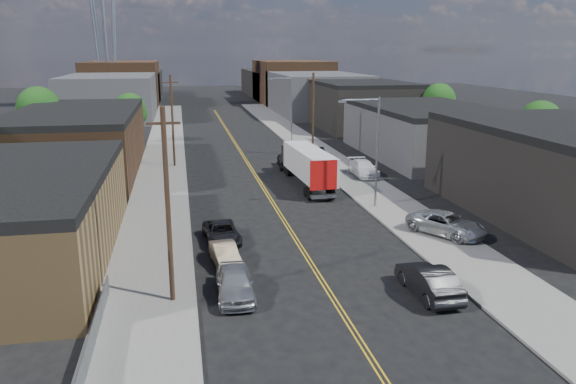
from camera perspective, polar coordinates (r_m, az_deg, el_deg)
name	(u,v)px	position (r m, az deg, el deg)	size (l,w,h in m)	color
ground	(235,143)	(78.53, -5.39, 4.96)	(260.00, 260.00, 0.00)	black
centerline	(248,164)	(63.85, -4.05, 2.85)	(0.32, 120.00, 0.01)	gold
sidewalk_left	(163,167)	(63.44, -12.60, 2.53)	(5.00, 140.00, 0.15)	slate
sidewalk_right	(329,160)	(65.63, 4.23, 3.22)	(5.00, 140.00, 0.15)	slate
warehouse_tan	(7,216)	(38.00, -26.69, -2.22)	(12.00, 22.00, 5.60)	olive
warehouse_brown	(78,141)	(62.76, -20.58, 4.84)	(12.00, 26.00, 6.60)	#49301D
industrial_right_a	(572,171)	(48.24, 26.92, 1.90)	(14.00, 22.00, 7.10)	black
industrial_right_b	(428,131)	(70.33, 13.99, 6.04)	(14.00, 24.00, 6.10)	#38383B
industrial_right_c	(361,105)	(94.30, 7.39, 8.79)	(14.00, 22.00, 7.60)	black
skyline_left_a	(111,96)	(113.19, -17.51, 9.25)	(16.00, 30.00, 8.00)	#38383B
skyline_right_a	(316,93)	(115.78, 2.84, 9.98)	(16.00, 30.00, 8.00)	#38383B
skyline_left_b	(123,84)	(137.94, -16.43, 10.53)	(16.00, 26.00, 10.00)	#49301D
skyline_right_b	(292,82)	(140.08, 0.38, 11.14)	(16.00, 26.00, 10.00)	#49301D
skyline_left_c	(130,85)	(157.92, -15.75, 10.43)	(16.00, 40.00, 7.00)	black
skyline_right_c	(278,83)	(159.79, -1.05, 10.98)	(16.00, 40.00, 7.00)	black
streetlight_near	(373,144)	(45.34, 8.60, 4.88)	(3.39, 0.25, 9.00)	gray
streetlight_far	(289,104)	(78.94, 0.08, 8.97)	(3.39, 0.25, 9.00)	gray
utility_pole_left_near	(168,206)	(28.17, -12.12, -1.39)	(1.60, 0.26, 10.00)	black
utility_pole_left_far	(172,120)	(62.61, -11.65, 7.13)	(1.60, 0.26, 10.00)	black
utility_pole_right	(313,114)	(67.42, 2.56, 7.90)	(1.60, 0.26, 10.00)	black
chainlink_fence	(85,365)	(24.20, -19.92, -16.20)	(0.05, 16.00, 1.22)	slate
tree_left_mid	(39,111)	(74.37, -23.93, 7.56)	(5.10, 5.04, 8.37)	black
tree_left_far	(130,111)	(79.83, -15.71, 7.96)	(4.35, 4.20, 6.97)	black
tree_right_near	(540,125)	(65.50, 24.23, 6.24)	(4.60, 4.48, 7.44)	black
tree_right_far	(439,102)	(86.10, 15.10, 8.83)	(4.85, 4.76, 7.91)	black
semi_truck	(306,163)	(53.80, 1.83, 2.96)	(2.87, 13.91, 3.61)	silver
car_left_a	(235,283)	(29.70, -5.42, -9.17)	(1.90, 4.73, 1.61)	#9DA0A2
car_left_b	(225,254)	(34.15, -6.43, -6.29)	(1.37, 3.92, 1.29)	#847356
car_left_c	(222,233)	(38.05, -6.74, -4.11)	(2.18, 4.73, 1.32)	black
car_right_oncoming	(429,280)	(30.70, 14.09, -8.71)	(1.75, 5.02, 1.65)	black
car_right_lot_a	(447,224)	(40.25, 15.82, -3.14)	(2.57, 5.57, 1.55)	#B9BDBF
car_right_lot_b	(364,168)	(57.34, 7.68, 2.39)	(2.18, 5.35, 1.55)	silver
car_right_lot_c	(319,154)	(64.93, 3.18, 3.90)	(1.87, 4.65, 1.58)	black
car_ahead_truck	(290,161)	(61.45, 0.21, 3.15)	(2.51, 5.43, 1.51)	black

